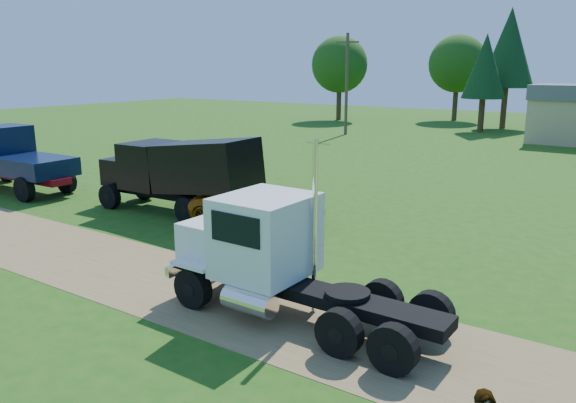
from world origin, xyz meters
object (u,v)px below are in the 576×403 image
Objects in this scene: white_semi_tractor at (268,254)px; navy_truck at (9,158)px; black_dump_truck at (180,170)px; orange_pickup at (258,206)px.

white_semi_tractor is 19.76m from navy_truck.
navy_truck is at bearing -174.27° from black_dump_truck.
orange_pickup is at bearing 129.88° from white_semi_tractor.
black_dump_truck is at bearing 6.85° from navy_truck.
black_dump_truck is 1.47× the size of orange_pickup.
white_semi_tractor is at bearing -13.79° from navy_truck.
navy_truck is (-10.48, -1.46, -0.23)m from black_dump_truck.
black_dump_truck is 3.91m from orange_pickup.
orange_pickup is (-5.09, 6.32, -0.78)m from white_semi_tractor.
black_dump_truck is (-8.80, 5.81, 0.34)m from white_semi_tractor.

